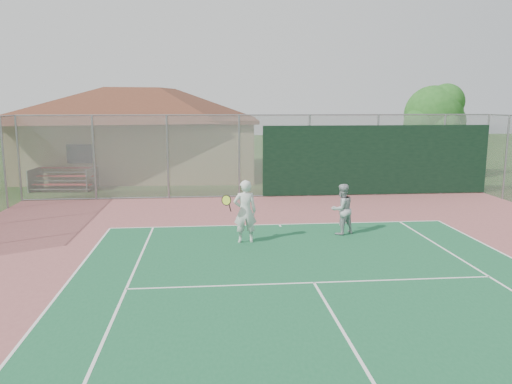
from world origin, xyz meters
The scene contains 6 objects.
back_fence centered at (2.11, 16.98, 1.67)m, with size 20.08×0.11×3.53m.
clubhouse centered at (-5.91, 24.47, 2.91)m, with size 13.66×9.46×5.73m.
bleachers centered at (-9.02, 19.66, 0.54)m, with size 2.82×1.84×1.01m.
tree centered at (9.65, 21.59, 3.29)m, with size 3.59×3.40×5.01m.
player_white_front centered at (-1.29, 9.85, 0.91)m, with size 1.05×0.67×1.81m.
player_grey_back centered at (1.72, 10.49, 0.78)m, with size 0.92×0.83×1.55m.
Camera 1 is at (-2.30, -4.03, 3.95)m, focal length 35.00 mm.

